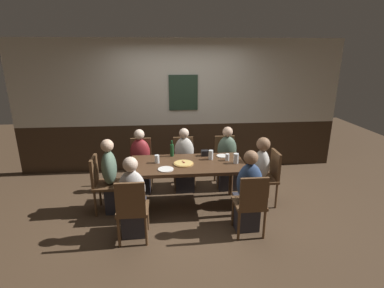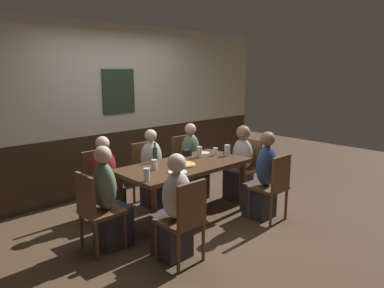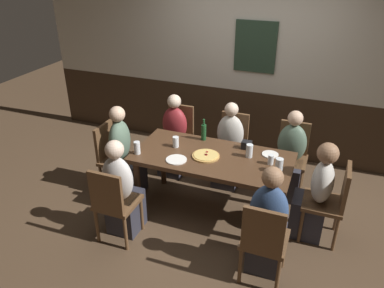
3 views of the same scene
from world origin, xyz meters
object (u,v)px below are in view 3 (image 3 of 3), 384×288
at_px(person_head_west, 125,158).
at_px(chair_head_east, 332,199).
at_px(chair_left_near, 113,201).
at_px(person_right_far, 289,162).
at_px(pizza, 206,156).
at_px(plate_white_large, 176,160).
at_px(pint_glass_stout, 271,160).
at_px(chair_left_far, 178,134).
at_px(beer_glass_half, 249,152).
at_px(chair_mid_far, 232,143).
at_px(person_left_near, 122,194).
at_px(person_left_far, 174,141).
at_px(chair_right_near, 264,239).
at_px(beer_glass_tall, 279,166).
at_px(pint_glass_amber, 176,142).
at_px(person_mid_far, 228,151).
at_px(chair_head_west, 113,155).
at_px(person_head_east, 315,198).
at_px(condiment_caddy, 246,145).
at_px(person_right_near, 267,228).
at_px(chair_right_far, 291,153).
at_px(plate_white_small, 270,154).
at_px(beer_bottle_green, 204,132).

bearing_deg(person_head_west, chair_head_east, 0.00).
relative_size(chair_left_near, chair_head_east, 1.00).
bearing_deg(person_right_far, pizza, -139.20).
height_order(pizza, plate_white_large, pizza).
bearing_deg(pint_glass_stout, plate_white_large, -163.39).
distance_m(chair_left_far, beer_glass_half, 1.38).
bearing_deg(chair_mid_far, person_left_near, -116.93).
distance_m(chair_head_east, person_left_far, 2.15).
xyz_separation_m(person_left_near, person_head_west, (-0.36, 0.67, 0.01)).
relative_size(chair_right_near, plate_white_large, 3.91).
distance_m(chair_left_near, beer_glass_half, 1.52).
bearing_deg(beer_glass_tall, person_right_far, 87.63).
bearing_deg(pint_glass_amber, person_mid_far, 53.63).
relative_size(chair_head_west, chair_left_far, 1.00).
bearing_deg(person_head_east, person_mid_far, 149.17).
relative_size(chair_left_far, beer_glass_half, 5.92).
height_order(chair_left_near, beer_glass_tall, beer_glass_tall).
bearing_deg(person_left_near, condiment_caddy, 42.29).
bearing_deg(chair_right_near, chair_left_far, 132.50).
distance_m(pint_glass_stout, beer_glass_tall, 0.17).
height_order(chair_left_far, chair_head_east, same).
relative_size(chair_head_east, person_right_near, 0.76).
bearing_deg(chair_right_far, person_left_far, -173.85).
bearing_deg(person_mid_far, chair_right_far, 12.17).
xyz_separation_m(person_left_far, pizza, (0.70, -0.71, 0.29)).
bearing_deg(person_left_far, beer_glass_half, -25.42).
xyz_separation_m(chair_mid_far, chair_left_far, (-0.76, 0.00, 0.00)).
xyz_separation_m(person_head_east, beer_glass_tall, (-0.39, -0.07, 0.34)).
bearing_deg(chair_right_near, person_head_east, 66.81).
relative_size(chair_mid_far, plate_white_large, 3.91).
xyz_separation_m(chair_right_far, person_left_near, (-1.53, -1.50, -0.03)).
bearing_deg(person_head_east, beer_glass_half, 170.39).
bearing_deg(plate_white_small, person_mid_far, 144.67).
height_order(chair_left_far, pint_glass_amber, chair_left_far).
distance_m(chair_left_near, chair_mid_far, 1.83).
distance_m(plate_white_large, condiment_caddy, 0.83).
relative_size(beer_glass_half, beer_bottle_green, 0.57).
height_order(chair_left_near, person_right_far, person_right_far).
height_order(person_right_far, person_mid_far, person_right_far).
bearing_deg(chair_left_near, person_mid_far, 63.05).
bearing_deg(chair_head_west, beer_glass_half, 4.31).
xyz_separation_m(chair_left_near, chair_head_west, (-0.52, 0.83, 0.00)).
distance_m(chair_left_near, pint_glass_amber, 0.98).
distance_m(pint_glass_amber, condiment_caddy, 0.80).
distance_m(chair_right_near, pint_glass_stout, 0.94).
bearing_deg(pint_glass_stout, person_right_far, 77.48).
xyz_separation_m(chair_left_near, person_right_far, (1.53, 1.50, -0.03)).
bearing_deg(beer_glass_tall, pizza, 177.74).
relative_size(chair_left_near, plate_white_small, 4.87).
distance_m(person_mid_far, pint_glass_amber, 0.84).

